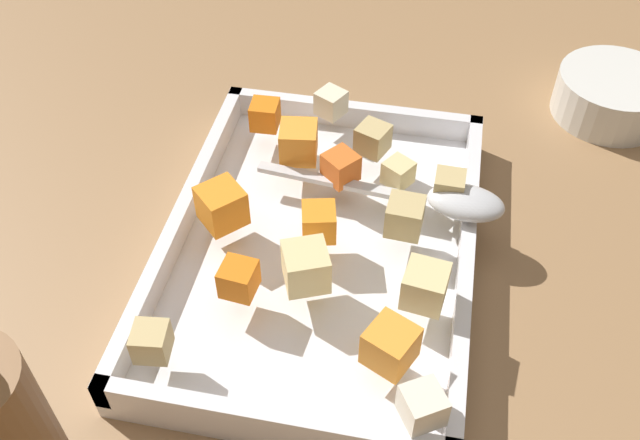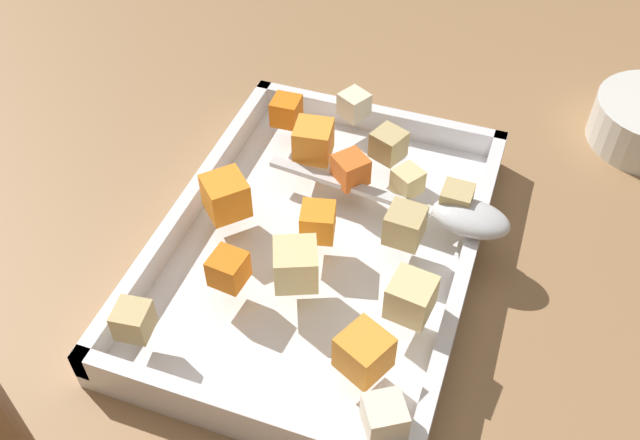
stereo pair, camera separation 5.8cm
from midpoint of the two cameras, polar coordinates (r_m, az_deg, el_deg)
name	(u,v)px [view 1 (the left image)]	position (r m, az deg, el deg)	size (l,w,h in m)	color
ground_plane	(319,265)	(0.62, -2.80, -3.76)	(4.00, 4.00, 0.00)	#936D47
baking_dish	(320,251)	(0.61, -2.73, -2.63)	(0.36, 0.26, 0.04)	silver
carrot_chunk_far_left	(314,220)	(0.58, -3.36, -0.16)	(0.03, 0.03, 0.03)	orange
carrot_chunk_corner_sw	(222,204)	(0.59, -10.63, 1.15)	(0.03, 0.03, 0.03)	orange
carrot_chunk_corner_ne	(390,346)	(0.50, 2.32, -10.23)	(0.03, 0.03, 0.03)	orange
carrot_chunk_heap_side	(341,167)	(0.62, -1.00, 4.14)	(0.03, 0.03, 0.03)	orange
carrot_chunk_near_spoon	(239,279)	(0.54, -9.61, -4.84)	(0.03, 0.03, 0.03)	orange
carrot_chunk_corner_se	(299,142)	(0.64, -4.33, 6.13)	(0.03, 0.03, 0.03)	orange
carrot_chunk_back_center	(265,115)	(0.68, -6.90, 8.28)	(0.03, 0.03, 0.03)	orange
potato_chunk_near_left	(398,173)	(0.62, 3.64, 3.68)	(0.02, 0.02, 0.02)	#E0CC89
potato_chunk_heap_top	(331,103)	(0.70, -1.53, 9.29)	(0.02, 0.02, 0.02)	beige
potato_chunk_corner_nw	(425,286)	(0.53, 5.34, -5.48)	(0.03, 0.03, 0.03)	#E0CC89
potato_chunk_near_right	(305,267)	(0.54, -4.26, -3.92)	(0.03, 0.03, 0.03)	#E0CC89
potato_chunk_center	(373,139)	(0.65, 1.71, 6.42)	(0.03, 0.03, 0.03)	tan
potato_chunk_rim_edge	(405,216)	(0.58, 3.99, 0.15)	(0.03, 0.03, 0.03)	tan
potato_chunk_mid_right	(449,187)	(0.61, 7.65, 2.52)	(0.03, 0.03, 0.03)	tan
potato_chunk_mid_left	(151,342)	(0.52, -16.54, -9.52)	(0.02, 0.02, 0.02)	tan
parsnip_chunk_far_right	(422,406)	(0.48, 4.69, -14.85)	(0.03, 0.03, 0.03)	silver
serving_spoon	(449,200)	(0.60, 7.66, 1.46)	(0.05, 0.22, 0.02)	silver
small_prep_bowl	(612,95)	(0.80, 20.50, 9.28)	(0.12, 0.12, 0.05)	silver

